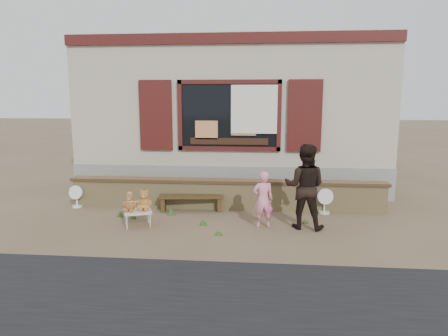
# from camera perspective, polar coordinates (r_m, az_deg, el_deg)

# --- Properties ---
(ground) EXTENTS (80.00, 80.00, 0.00)m
(ground) POSITION_cam_1_polar(r_m,az_deg,el_deg) (8.13, -0.39, -7.69)
(ground) COLOR brown
(ground) RESTS_ON ground
(shopfront) EXTENTS (8.04, 5.13, 4.00)m
(shopfront) POSITION_cam_1_polar(r_m,az_deg,el_deg) (12.23, 1.67, 7.76)
(shopfront) COLOR #A19782
(shopfront) RESTS_ON ground
(brick_wall) EXTENTS (7.10, 0.36, 0.67)m
(brick_wall) POSITION_cam_1_polar(r_m,az_deg,el_deg) (9.00, 0.23, -3.70)
(brick_wall) COLOR tan
(brick_wall) RESTS_ON ground
(bench) EXTENTS (1.44, 0.45, 0.36)m
(bench) POSITION_cam_1_polar(r_m,az_deg,el_deg) (8.83, -4.67, -4.52)
(bench) COLOR #382813
(bench) RESTS_ON ground
(folding_chair) EXTENTS (0.64, 0.61, 0.32)m
(folding_chair) POSITION_cam_1_polar(r_m,az_deg,el_deg) (7.97, -12.23, -6.13)
(folding_chair) COLOR beige
(folding_chair) RESTS_ON ground
(teddy_bear_left) EXTENTS (0.33, 0.31, 0.37)m
(teddy_bear_left) POSITION_cam_1_polar(r_m,az_deg,el_deg) (7.91, -13.30, -4.70)
(teddy_bear_left) COLOR brown
(teddy_bear_left) RESTS_ON folding_chair
(teddy_bear_right) EXTENTS (0.37, 0.35, 0.41)m
(teddy_bear_right) POSITION_cam_1_polar(r_m,az_deg,el_deg) (7.92, -11.28, -4.44)
(teddy_bear_right) COLOR brown
(teddy_bear_right) RESTS_ON folding_chair
(child) EXTENTS (0.44, 0.34, 1.10)m
(child) POSITION_cam_1_polar(r_m,az_deg,el_deg) (7.70, 5.59, -4.50)
(child) COLOR pink
(child) RESTS_ON ground
(adult) EXTENTS (0.91, 0.77, 1.62)m
(adult) POSITION_cam_1_polar(r_m,az_deg,el_deg) (7.72, 11.46, -2.61)
(adult) COLOR black
(adult) RESTS_ON ground
(fan_left) EXTENTS (0.32, 0.22, 0.51)m
(fan_left) POSITION_cam_1_polar(r_m,az_deg,el_deg) (9.73, -20.30, -3.80)
(fan_left) COLOR white
(fan_left) RESTS_ON ground
(fan_right) EXTENTS (0.35, 0.23, 0.56)m
(fan_right) POSITION_cam_1_polar(r_m,az_deg,el_deg) (8.90, 14.17, -4.57)
(fan_right) COLOR silver
(fan_right) RESTS_ON ground
(grass_tufts) EXTENTS (3.97, 1.34, 0.15)m
(grass_tufts) POSITION_cam_1_polar(r_m,az_deg,el_deg) (8.28, -6.76, -6.99)
(grass_tufts) COLOR #304D1F
(grass_tufts) RESTS_ON ground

